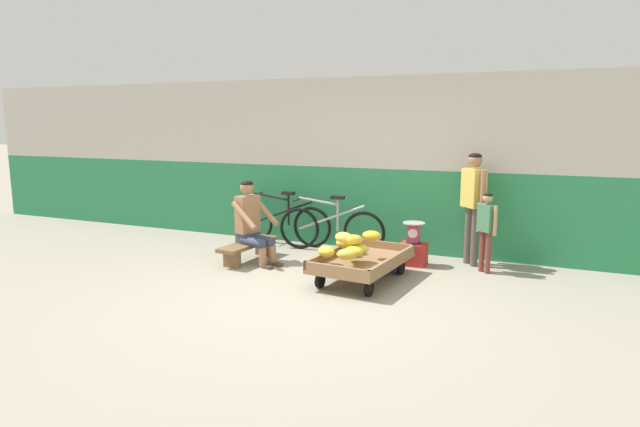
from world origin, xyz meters
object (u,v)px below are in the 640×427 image
Objects in this scene: bicycle_far_left at (331,228)px; customer_adult at (473,196)px; vendor_seated at (252,222)px; plastic_crate at (413,254)px; weighing_scale at (414,233)px; low_bench at (248,247)px; shopping_bag at (393,263)px; banana_cart at (362,262)px; bicycle_near_left at (283,222)px; customer_child at (486,224)px.

customer_adult is at bearing 1.75° from bicycle_far_left.
vendor_seated is 3.17× the size of plastic_crate.
weighing_scale is at bearing -90.00° from plastic_crate.
low_bench reaches higher than shopping_bag.
bicycle_far_left is at bearing 168.53° from plastic_crate.
customer_adult reaches higher than banana_cart.
bicycle_far_left reaches higher than plastic_crate.
banana_cart is 5.05× the size of weighing_scale.
customer_adult is (2.94, -0.08, 0.60)m from bicycle_near_left.
customer_child is (0.23, -0.33, -0.30)m from customer_adult.
low_bench is 0.67× the size of bicycle_far_left.
weighing_scale is at bearing -11.52° from bicycle_far_left.
low_bench is at bearing -172.01° from shopping_bag.
bicycle_far_left is at bearing 148.97° from shopping_bag.
banana_cart is 1.36× the size of low_bench.
plastic_crate is 1.13m from customer_adult.
customer_child is (0.95, 0.01, 0.50)m from plastic_crate.
customer_child is at bearing -6.60° from bicycle_far_left.
vendor_seated is at bearing -126.60° from bicycle_far_left.
low_bench is 2.05m from shopping_bag.
customer_child is (2.28, -0.26, 0.30)m from bicycle_far_left.
plastic_crate is 0.34× the size of customer_child.
bicycle_near_left is 1.59× the size of customer_child.
customer_adult is 0.50m from customer_child.
vendor_seated is 0.69× the size of bicycle_near_left.
plastic_crate is 0.47m from shopping_bag.
customer_adult is (1.11, 1.33, 0.71)m from banana_cart.
plastic_crate is 0.22× the size of bicycle_near_left.
bicycle_near_left reaches higher than shopping_bag.
bicycle_near_left reaches higher than plastic_crate.
low_bench is at bearing 171.46° from banana_cart.
bicycle_near_left is at bearing 92.29° from low_bench.
bicycle_far_left reaches higher than shopping_bag.
customer_adult is (2.90, 1.06, 0.75)m from low_bench.
weighing_scale reaches higher than banana_cart.
banana_cart is 1.76m from vendor_seated.
vendor_seated reaches higher than customer_child.
banana_cart is 0.99× the size of customer_adult.
shopping_bag is (1.18, -0.71, -0.23)m from bicycle_far_left.
bicycle_far_left is at bearing 168.48° from weighing_scale.
vendor_seated is 0.69× the size of bicycle_far_left.
bicycle_far_left is (-1.33, 0.27, -0.10)m from weighing_scale.
shopping_bag is (0.24, 0.55, -0.12)m from banana_cart.
bicycle_far_left is at bearing 126.78° from banana_cart.
plastic_crate is at bearing 90.00° from weighing_scale.
plastic_crate is 1.38m from bicycle_far_left.
banana_cart is at bearing -8.03° from vendor_seated.
vendor_seated is at bearing -170.87° from shopping_bag.
customer_child is (3.17, -0.40, 0.30)m from bicycle_near_left.
vendor_seated is 1.29m from bicycle_far_left.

